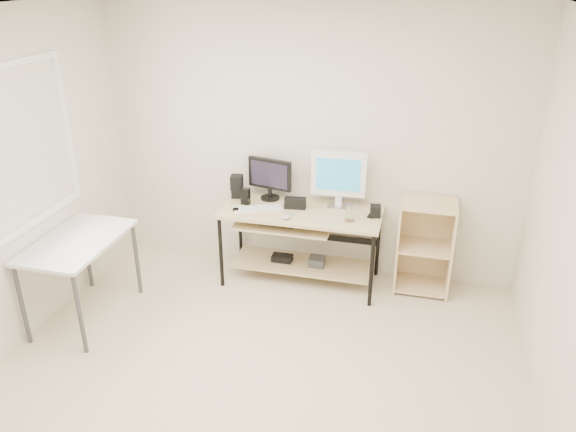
% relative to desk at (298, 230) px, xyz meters
% --- Properties ---
extents(room, '(4.01, 4.01, 2.62)m').
position_rel_desk_xyz_m(room, '(-0.11, -1.62, 0.78)').
color(room, beige).
rests_on(room, ground).
extents(desk, '(1.50, 0.65, 0.75)m').
position_rel_desk_xyz_m(desk, '(0.00, 0.00, 0.00)').
color(desk, tan).
rests_on(desk, ground).
extents(side_table, '(0.60, 1.00, 0.75)m').
position_rel_desk_xyz_m(side_table, '(-1.65, -1.06, 0.13)').
color(side_table, silver).
rests_on(side_table, ground).
extents(shelf_unit, '(0.50, 0.40, 0.90)m').
position_rel_desk_xyz_m(shelf_unit, '(1.18, 0.16, -0.09)').
color(shelf_unit, beige).
rests_on(shelf_unit, ground).
extents(black_monitor, '(0.44, 0.19, 0.41)m').
position_rel_desk_xyz_m(black_monitor, '(-0.33, 0.19, 0.45)').
color(black_monitor, black).
rests_on(black_monitor, desk).
extents(white_imac, '(0.51, 0.16, 0.54)m').
position_rel_desk_xyz_m(white_imac, '(0.34, 0.16, 0.53)').
color(white_imac, silver).
rests_on(white_imac, desk).
extents(keyboard, '(0.47, 0.28, 0.02)m').
position_rel_desk_xyz_m(keyboard, '(-0.37, -0.08, 0.22)').
color(keyboard, silver).
rests_on(keyboard, desk).
extents(mouse, '(0.08, 0.12, 0.04)m').
position_rel_desk_xyz_m(mouse, '(-0.06, -0.21, 0.23)').
color(mouse, '#BBBBC1').
rests_on(mouse, desk).
extents(center_speaker, '(0.21, 0.11, 0.10)m').
position_rel_desk_xyz_m(center_speaker, '(-0.04, 0.04, 0.26)').
color(center_speaker, black).
rests_on(center_speaker, desk).
extents(speaker_left, '(0.13, 0.13, 0.23)m').
position_rel_desk_xyz_m(speaker_left, '(-0.66, 0.15, 0.33)').
color(speaker_left, black).
rests_on(speaker_left, desk).
extents(speaker_right, '(0.10, 0.10, 0.11)m').
position_rel_desk_xyz_m(speaker_right, '(0.71, 0.02, 0.27)').
color(speaker_right, black).
rests_on(speaker_right, desk).
extents(audio_controller, '(0.09, 0.06, 0.16)m').
position_rel_desk_xyz_m(audio_controller, '(-0.52, 0.01, 0.29)').
color(audio_controller, black).
rests_on(audio_controller, desk).
extents(volume_puck, '(0.08, 0.08, 0.02)m').
position_rel_desk_xyz_m(volume_puck, '(-0.56, -0.17, 0.22)').
color(volume_puck, black).
rests_on(volume_puck, desk).
extents(smartphone, '(0.08, 0.12, 0.01)m').
position_rel_desk_xyz_m(smartphone, '(0.67, 0.02, 0.22)').
color(smartphone, black).
rests_on(smartphone, desk).
extents(coaster, '(0.12, 0.12, 0.01)m').
position_rel_desk_xyz_m(coaster, '(0.50, -0.13, 0.21)').
color(coaster, '#9D6B47').
rests_on(coaster, desk).
extents(drinking_glass, '(0.10, 0.10, 0.15)m').
position_rel_desk_xyz_m(drinking_glass, '(0.50, -0.13, 0.29)').
color(drinking_glass, white).
rests_on(drinking_glass, coaster).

